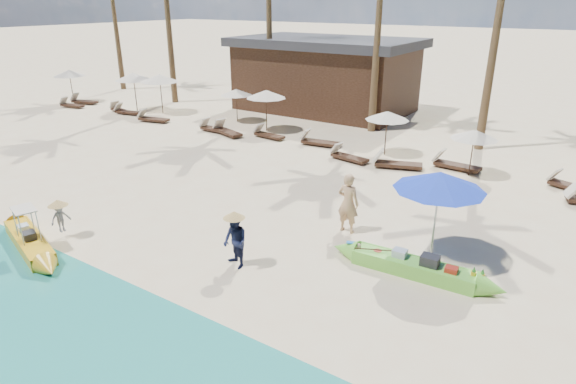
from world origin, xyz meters
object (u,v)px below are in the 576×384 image
Objects in this scene: blue_umbrella at (440,181)px; tourist at (348,203)px; green_canoe at (413,267)px; yellow_canoe at (29,241)px.

tourist is at bearing 173.65° from blue_umbrella.
green_canoe is 10.42m from yellow_canoe.
blue_umbrella is (9.51, 5.50, 2.03)m from yellow_canoe.
yellow_canoe is 11.17m from blue_umbrella.
green_canoe is 1.99× the size of blue_umbrella.
blue_umbrella reaches higher than green_canoe.
tourist reaches higher than green_canoe.
yellow_canoe reaches higher than green_canoe.
tourist reaches higher than yellow_canoe.
tourist is 0.74× the size of blue_umbrella.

